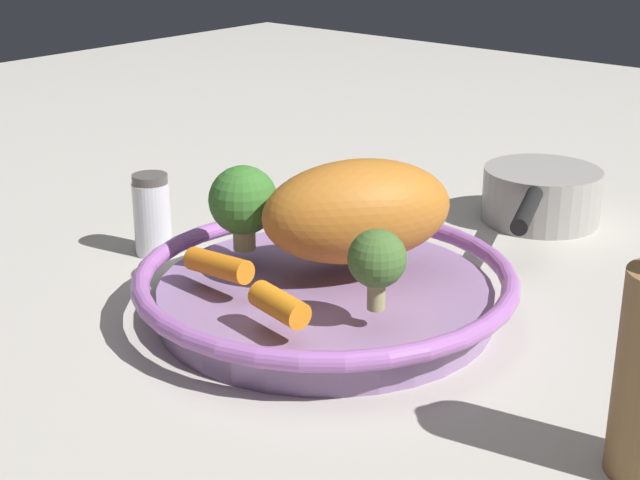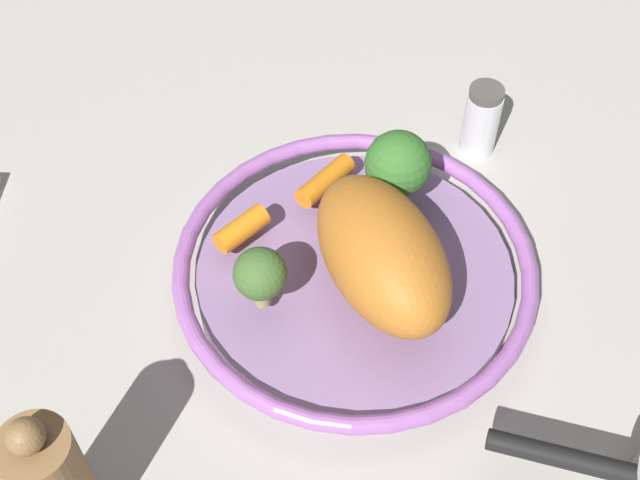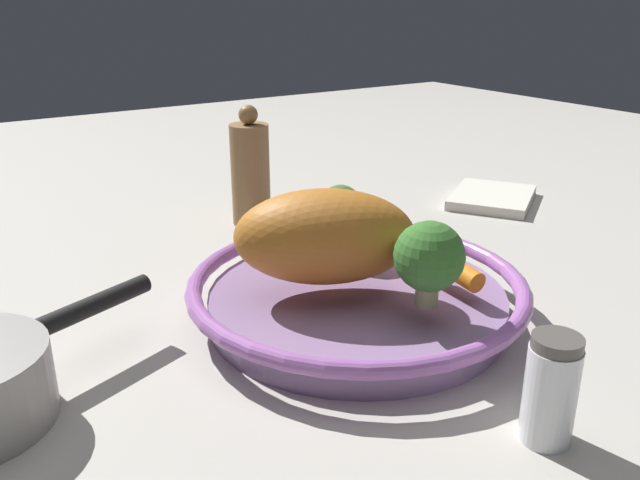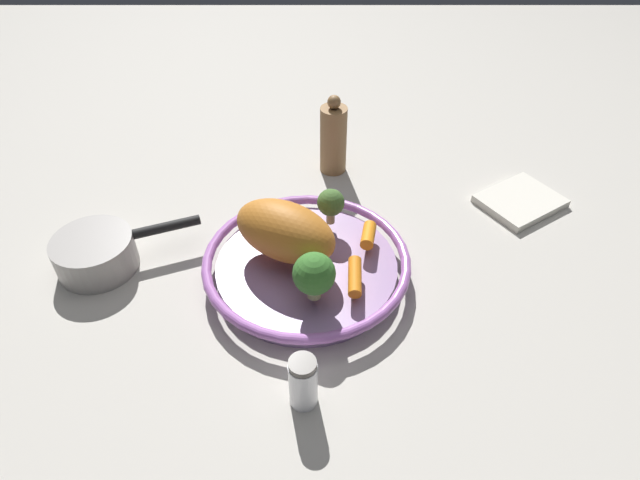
{
  "view_description": "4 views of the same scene",
  "coord_description": "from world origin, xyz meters",
  "px_view_note": "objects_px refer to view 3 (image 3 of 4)",
  "views": [
    {
      "loc": [
        0.55,
        0.46,
        0.34
      ],
      "look_at": [
        -0.0,
        -0.01,
        0.06
      ],
      "focal_mm": 53.73,
      "sensor_mm": 36.0,
      "label": 1
    },
    {
      "loc": [
        -0.24,
        0.37,
        0.63
      ],
      "look_at": [
        0.03,
        0.02,
        0.07
      ],
      "focal_mm": 48.44,
      "sensor_mm": 36.0,
      "label": 2
    },
    {
      "loc": [
        -0.33,
        -0.44,
        0.29
      ],
      "look_at": [
        -0.03,
        0.02,
        0.08
      ],
      "focal_mm": 36.88,
      "sensor_mm": 36.0,
      "label": 3
    },
    {
      "loc": [
        0.02,
        -0.58,
        0.59
      ],
      "look_at": [
        0.02,
        0.01,
        0.07
      ],
      "focal_mm": 30.1,
      "sensor_mm": 36.0,
      "label": 4
    }
  ],
  "objects_px": {
    "serving_bowl": "(357,295)",
    "dish_towel": "(492,198)",
    "broccoli_floret_edge": "(429,258)",
    "pepper_mill": "(250,172)",
    "baby_carrot_back": "(453,268)",
    "roast_chicken_piece": "(325,236)",
    "broccoli_floret_small": "(340,207)",
    "baby_carrot_near_rim": "(410,234)",
    "salt_shaker": "(554,388)"
  },
  "relations": [
    {
      "from": "serving_bowl",
      "to": "dish_towel",
      "type": "relative_size",
      "value": 2.32
    },
    {
      "from": "broccoli_floret_edge",
      "to": "pepper_mill",
      "type": "relative_size",
      "value": 0.47
    },
    {
      "from": "baby_carrot_back",
      "to": "dish_towel",
      "type": "distance_m",
      "value": 0.39
    },
    {
      "from": "roast_chicken_piece",
      "to": "pepper_mill",
      "type": "height_order",
      "value": "pepper_mill"
    },
    {
      "from": "baby_carrot_back",
      "to": "broccoli_floret_small",
      "type": "bearing_deg",
      "value": 103.77
    },
    {
      "from": "baby_carrot_near_rim",
      "to": "baby_carrot_back",
      "type": "bearing_deg",
      "value": -105.78
    },
    {
      "from": "roast_chicken_piece",
      "to": "pepper_mill",
      "type": "relative_size",
      "value": 1.03
    },
    {
      "from": "broccoli_floret_edge",
      "to": "serving_bowl",
      "type": "bearing_deg",
      "value": 98.8
    },
    {
      "from": "roast_chicken_piece",
      "to": "broccoli_floret_edge",
      "type": "distance_m",
      "value": 0.1
    },
    {
      "from": "serving_bowl",
      "to": "roast_chicken_piece",
      "type": "bearing_deg",
      "value": 164.54
    },
    {
      "from": "baby_carrot_back",
      "to": "broccoli_floret_edge",
      "type": "distance_m",
      "value": 0.07
    },
    {
      "from": "baby_carrot_back",
      "to": "dish_towel",
      "type": "height_order",
      "value": "baby_carrot_back"
    },
    {
      "from": "broccoli_floret_small",
      "to": "baby_carrot_near_rim",
      "type": "bearing_deg",
      "value": -37.17
    },
    {
      "from": "broccoli_floret_small",
      "to": "salt_shaker",
      "type": "bearing_deg",
      "value": -96.49
    },
    {
      "from": "broccoli_floret_small",
      "to": "dish_towel",
      "type": "distance_m",
      "value": 0.36
    },
    {
      "from": "baby_carrot_near_rim",
      "to": "dish_towel",
      "type": "distance_m",
      "value": 0.32
    },
    {
      "from": "broccoli_floret_small",
      "to": "dish_towel",
      "type": "relative_size",
      "value": 0.45
    },
    {
      "from": "serving_bowl",
      "to": "broccoli_floret_edge",
      "type": "bearing_deg",
      "value": -81.2
    },
    {
      "from": "baby_carrot_back",
      "to": "broccoli_floret_small",
      "type": "relative_size",
      "value": 1.04
    },
    {
      "from": "serving_bowl",
      "to": "broccoli_floret_edge",
      "type": "xyz_separation_m",
      "value": [
        0.01,
        -0.08,
        0.06
      ]
    },
    {
      "from": "baby_carrot_back",
      "to": "pepper_mill",
      "type": "relative_size",
      "value": 0.41
    },
    {
      "from": "dish_towel",
      "to": "baby_carrot_near_rim",
      "type": "bearing_deg",
      "value": -153.08
    },
    {
      "from": "serving_bowl",
      "to": "salt_shaker",
      "type": "bearing_deg",
      "value": -89.08
    },
    {
      "from": "dish_towel",
      "to": "serving_bowl",
      "type": "bearing_deg",
      "value": -154.46
    },
    {
      "from": "baby_carrot_back",
      "to": "broccoli_floret_edge",
      "type": "relative_size",
      "value": 0.87
    },
    {
      "from": "serving_bowl",
      "to": "baby_carrot_near_rim",
      "type": "height_order",
      "value": "baby_carrot_near_rim"
    },
    {
      "from": "roast_chicken_piece",
      "to": "pepper_mill",
      "type": "xyz_separation_m",
      "value": [
        0.08,
        0.28,
        -0.02
      ]
    },
    {
      "from": "pepper_mill",
      "to": "dish_towel",
      "type": "height_order",
      "value": "pepper_mill"
    },
    {
      "from": "serving_bowl",
      "to": "pepper_mill",
      "type": "xyz_separation_m",
      "value": [
        0.05,
        0.29,
        0.05
      ]
    },
    {
      "from": "serving_bowl",
      "to": "pepper_mill",
      "type": "distance_m",
      "value": 0.3
    },
    {
      "from": "roast_chicken_piece",
      "to": "salt_shaker",
      "type": "xyz_separation_m",
      "value": [
        0.03,
        -0.22,
        -0.05
      ]
    },
    {
      "from": "pepper_mill",
      "to": "serving_bowl",
      "type": "bearing_deg",
      "value": -98.78
    },
    {
      "from": "broccoli_floret_edge",
      "to": "broccoli_floret_small",
      "type": "distance_m",
      "value": 0.16
    },
    {
      "from": "salt_shaker",
      "to": "baby_carrot_back",
      "type": "bearing_deg",
      "value": 68.08
    },
    {
      "from": "broccoli_floret_small",
      "to": "salt_shaker",
      "type": "xyz_separation_m",
      "value": [
        -0.03,
        -0.3,
        -0.04
      ]
    },
    {
      "from": "baby_carrot_back",
      "to": "roast_chicken_piece",
      "type": "bearing_deg",
      "value": 148.86
    },
    {
      "from": "baby_carrot_near_rim",
      "to": "broccoli_floret_small",
      "type": "distance_m",
      "value": 0.08
    },
    {
      "from": "roast_chicken_piece",
      "to": "broccoli_floret_small",
      "type": "height_order",
      "value": "roast_chicken_piece"
    },
    {
      "from": "serving_bowl",
      "to": "baby_carrot_back",
      "type": "relative_size",
      "value": 4.92
    },
    {
      "from": "broccoli_floret_small",
      "to": "salt_shaker",
      "type": "relative_size",
      "value": 0.78
    },
    {
      "from": "baby_carrot_near_rim",
      "to": "salt_shaker",
      "type": "relative_size",
      "value": 0.63
    },
    {
      "from": "baby_carrot_near_rim",
      "to": "dish_towel",
      "type": "height_order",
      "value": "baby_carrot_near_rim"
    },
    {
      "from": "serving_bowl",
      "to": "salt_shaker",
      "type": "xyz_separation_m",
      "value": [
        0.0,
        -0.22,
        0.02
      ]
    },
    {
      "from": "serving_bowl",
      "to": "baby_carrot_back",
      "type": "bearing_deg",
      "value": -36.8
    },
    {
      "from": "baby_carrot_near_rim",
      "to": "dish_towel",
      "type": "xyz_separation_m",
      "value": [
        0.28,
        0.14,
        -0.05
      ]
    },
    {
      "from": "broccoli_floret_edge",
      "to": "salt_shaker",
      "type": "relative_size",
      "value": 0.93
    },
    {
      "from": "baby_carrot_back",
      "to": "serving_bowl",
      "type": "bearing_deg",
      "value": 143.2
    },
    {
      "from": "baby_carrot_near_rim",
      "to": "salt_shaker",
      "type": "xyz_separation_m",
      "value": [
        -0.09,
        -0.25,
        -0.01
      ]
    },
    {
      "from": "roast_chicken_piece",
      "to": "broccoli_floret_edge",
      "type": "relative_size",
      "value": 2.2
    },
    {
      "from": "roast_chicken_piece",
      "to": "broccoli_floret_small",
      "type": "xyz_separation_m",
      "value": [
        0.07,
        0.07,
        -0.0
      ]
    }
  ]
}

